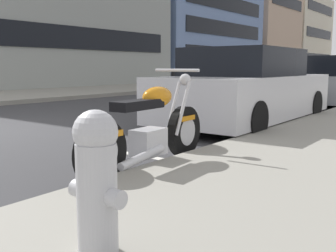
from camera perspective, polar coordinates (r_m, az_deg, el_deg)
sidewalk_far_curb at (r=20.75m, az=-3.03°, el=5.60°), size 120.00×5.00×0.14m
parking_stall_stripe at (r=5.18m, az=-3.92°, el=-4.23°), size 0.12×2.20×0.01m
parked_motorcycle at (r=4.46m, az=-2.63°, el=-0.71°), size 2.19×0.62×1.12m
parked_car_across_street at (r=8.08m, az=11.28°, el=5.21°), size 4.64×1.96×1.49m
parked_car_near_corner at (r=12.93m, az=21.41°, el=5.90°), size 4.04×1.90×1.45m
car_opposite_curb at (r=20.19m, az=6.37°, el=7.17°), size 4.39×1.92×1.40m
fire_hydrant at (r=2.17m, az=-10.23°, el=-7.45°), size 0.24×0.36×0.79m
townhouse_mid_block at (r=34.83m, az=2.01°, el=14.49°), size 13.52×8.77×9.46m
townhouse_near_left at (r=46.14m, az=10.17°, el=12.68°), size 9.53×10.98×9.09m
townhouse_far_uphill at (r=56.02m, az=15.89°, el=12.12°), size 11.54×10.10×9.82m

